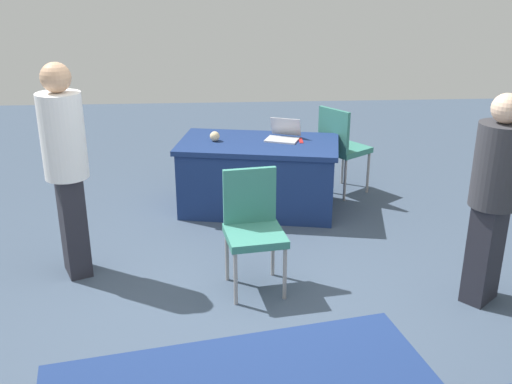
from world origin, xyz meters
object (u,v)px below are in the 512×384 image
(chair_tucked_right, at_px, (341,144))
(laptop_silver, at_px, (283,136))
(yarn_ball, at_px, (215,136))
(person_presenter, at_px, (494,191))
(chair_aisle, at_px, (253,223))
(person_attendee_browsing, at_px, (66,161))
(scissors_red, at_px, (301,140))
(table_foreground, at_px, (259,175))

(chair_tucked_right, height_order, laptop_silver, chair_tucked_right)
(laptop_silver, bearing_deg, yarn_ball, 22.49)
(person_presenter, xyz_separation_m, laptop_silver, (1.31, -1.99, -0.12))
(chair_aisle, bearing_deg, laptop_silver, -112.45)
(person_presenter, bearing_deg, person_attendee_browsing, 127.92)
(person_presenter, height_order, laptop_silver, person_presenter)
(person_attendee_browsing, bearing_deg, scissors_red, -81.55)
(chair_tucked_right, height_order, yarn_ball, chair_tucked_right)
(person_attendee_browsing, xyz_separation_m, yarn_ball, (-1.16, -1.35, -0.20))
(person_attendee_browsing, bearing_deg, person_presenter, -125.37)
(chair_aisle, relative_size, person_presenter, 0.59)
(chair_aisle, distance_m, yarn_ball, 1.69)
(chair_aisle, distance_m, person_attendee_browsing, 1.54)
(person_presenter, height_order, scissors_red, person_presenter)
(yarn_ball, bearing_deg, chair_aisle, 99.97)
(chair_aisle, distance_m, laptop_silver, 1.73)
(table_foreground, relative_size, yarn_ball, 17.52)
(table_foreground, bearing_deg, person_presenter, 129.22)
(laptop_silver, xyz_separation_m, scissors_red, (-0.17, 0.06, -0.04))
(chair_aisle, height_order, scissors_red, chair_aisle)
(person_presenter, relative_size, laptop_silver, 3.98)
(chair_tucked_right, height_order, chair_aisle, chair_tucked_right)
(chair_aisle, bearing_deg, scissors_red, -118.69)
(chair_aisle, xyz_separation_m, person_presenter, (-1.72, 0.33, 0.35))
(chair_tucked_right, relative_size, person_attendee_browsing, 0.56)
(chair_tucked_right, relative_size, yarn_ball, 9.84)
(laptop_silver, height_order, scissors_red, laptop_silver)
(table_foreground, height_order, yarn_ball, yarn_ball)
(table_foreground, xyz_separation_m, chair_tucked_right, (-0.93, -0.39, 0.20))
(chair_tucked_right, height_order, person_presenter, person_presenter)
(person_attendee_browsing, xyz_separation_m, laptop_silver, (-1.86, -1.36, -0.21))
(laptop_silver, distance_m, scissors_red, 0.19)
(chair_tucked_right, distance_m, person_presenter, 2.41)
(chair_aisle, bearing_deg, person_presenter, 160.54)
(table_foreground, distance_m, chair_tucked_right, 1.03)
(person_attendee_browsing, height_order, laptop_silver, person_attendee_browsing)
(chair_tucked_right, bearing_deg, person_attendee_browsing, -92.76)
(chair_aisle, bearing_deg, chair_tucked_right, -127.30)
(chair_tucked_right, distance_m, yarn_ball, 1.42)
(chair_tucked_right, relative_size, scissors_red, 5.44)
(table_foreground, height_order, chair_tucked_right, chair_tucked_right)
(table_foreground, xyz_separation_m, chair_aisle, (0.15, 1.59, 0.17))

